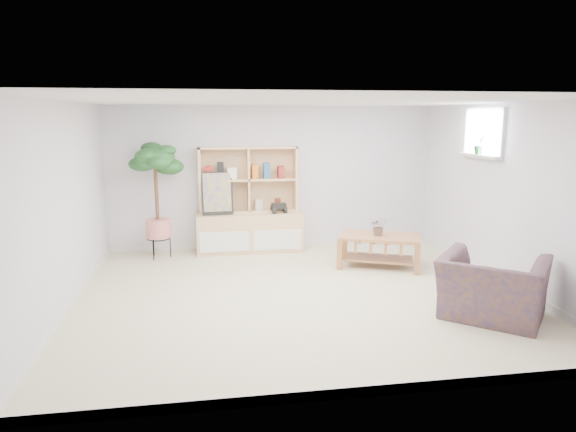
{
  "coord_description": "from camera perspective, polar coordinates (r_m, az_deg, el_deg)",
  "views": [
    {
      "loc": [
        -1.13,
        -6.12,
        2.22
      ],
      "look_at": [
        -0.04,
        0.67,
        0.88
      ],
      "focal_mm": 32.0,
      "sensor_mm": 36.0,
      "label": 1
    }
  ],
  "objects": [
    {
      "name": "armchair",
      "position": [
        6.15,
        21.78,
        -6.98
      ],
      "size": [
        1.44,
        1.43,
        0.81
      ],
      "primitive_type": "imported",
      "rotation": [
        0.0,
        0.0,
        2.43
      ],
      "color": "navy",
      "rests_on": "floor"
    },
    {
      "name": "sill_plant",
      "position": [
        7.74,
        20.45,
        7.42
      ],
      "size": [
        0.17,
        0.15,
        0.26
      ],
      "primitive_type": "imported",
      "rotation": [
        0.0,
        0.0,
        0.26
      ],
      "color": "#1B4A1F",
      "rests_on": "window_sill"
    },
    {
      "name": "table_plant",
      "position": [
        7.71,
        10.05,
        -1.12
      ],
      "size": [
        0.26,
        0.23,
        0.28
      ],
      "primitive_type": "imported",
      "rotation": [
        0.0,
        0.0,
        -0.03
      ],
      "color": "#21732D",
      "rests_on": "coffee_table"
    },
    {
      "name": "window_sill",
      "position": [
        7.74,
        20.42,
        6.31
      ],
      "size": [
        0.14,
        1.0,
        0.04
      ],
      "primitive_type": "cube",
      "color": "silver",
      "rests_on": "walls"
    },
    {
      "name": "ceiling",
      "position": [
        6.22,
        1.35,
        12.65
      ],
      "size": [
        5.5,
        5.0,
        0.01
      ],
      "primitive_type": "cube",
      "color": "silver",
      "rests_on": "walls"
    },
    {
      "name": "poster",
      "position": [
        8.37,
        -7.88,
        2.51
      ],
      "size": [
        0.51,
        0.15,
        0.7
      ],
      "primitive_type": null,
      "rotation": [
        0.0,
        0.0,
        0.08
      ],
      "color": "yellow",
      "rests_on": "storage_unit"
    },
    {
      "name": "floor_tree",
      "position": [
        8.29,
        -14.36,
        1.6
      ],
      "size": [
        0.72,
        0.72,
        1.83
      ],
      "primitive_type": null,
      "rotation": [
        0.0,
        0.0,
        0.07
      ],
      "color": "#1B4A1F",
      "rests_on": "floor"
    },
    {
      "name": "storage_unit",
      "position": [
        8.49,
        -4.35,
        1.8
      ],
      "size": [
        1.74,
        0.59,
        1.74
      ],
      "primitive_type": null,
      "color": "tan",
      "rests_on": "floor"
    },
    {
      "name": "baseboard",
      "position": [
        6.59,
        1.26,
        -8.24
      ],
      "size": [
        5.5,
        5.0,
        0.1
      ],
      "primitive_type": null,
      "color": "silver",
      "rests_on": "floor"
    },
    {
      "name": "toy_truck",
      "position": [
        8.51,
        -1.04,
        0.97
      ],
      "size": [
        0.35,
        0.26,
        0.18
      ],
      "primitive_type": null,
      "rotation": [
        0.0,
        0.0,
        0.09
      ],
      "color": "black",
      "rests_on": "storage_unit"
    },
    {
      "name": "window",
      "position": [
        7.75,
        20.97,
        8.65
      ],
      "size": [
        0.1,
        0.98,
        0.68
      ],
      "primitive_type": null,
      "color": "white",
      "rests_on": "walls"
    },
    {
      "name": "coffee_table",
      "position": [
        7.81,
        10.1,
        -3.85
      ],
      "size": [
        1.34,
        1.06,
        0.48
      ],
      "primitive_type": null,
      "rotation": [
        0.0,
        0.0,
        -0.4
      ],
      "color": "#A9683D",
      "rests_on": "floor"
    },
    {
      "name": "floor",
      "position": [
        6.6,
        1.26,
        -8.65
      ],
      "size": [
        5.5,
        5.0,
        0.01
      ],
      "primitive_type": "cube",
      "color": "beige",
      "rests_on": "ground"
    },
    {
      "name": "walls",
      "position": [
        6.3,
        1.3,
        1.68
      ],
      "size": [
        5.51,
        5.01,
        2.4
      ],
      "color": "silver",
      "rests_on": "floor"
    }
  ]
}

